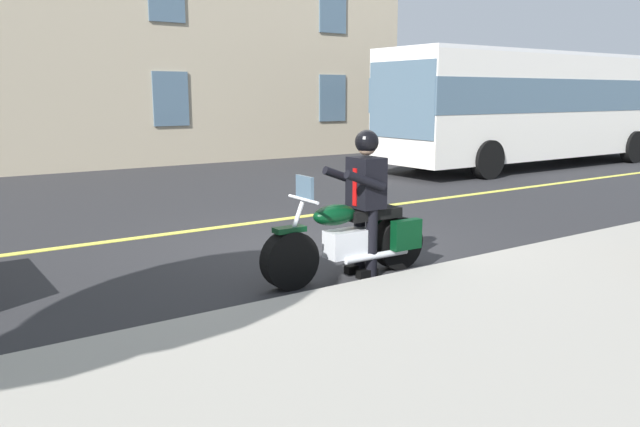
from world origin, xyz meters
name	(u,v)px	position (x,y,z in m)	size (l,w,h in m)	color
ground_plane	(311,248)	(0.00, 0.00, 0.00)	(80.00, 80.00, 0.00)	#28282B
sidewalk_curb	(610,347)	(0.00, 4.50, 0.07)	(60.00, 5.00, 0.15)	#9E998E
lane_center_stripe	(245,224)	(0.00, -2.00, 0.01)	(60.00, 0.16, 0.01)	#E5DB4C
motorcycle_main	(352,240)	(0.39, 1.46, 0.45)	(2.21, 0.62, 1.26)	black
rider_main	(365,190)	(0.20, 1.46, 1.04)	(0.63, 0.56, 1.74)	black
bus_near	(539,103)	(-11.36, -4.75, 1.87)	(11.05, 2.70, 3.30)	white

